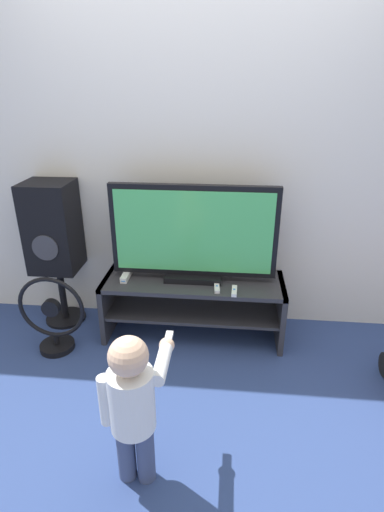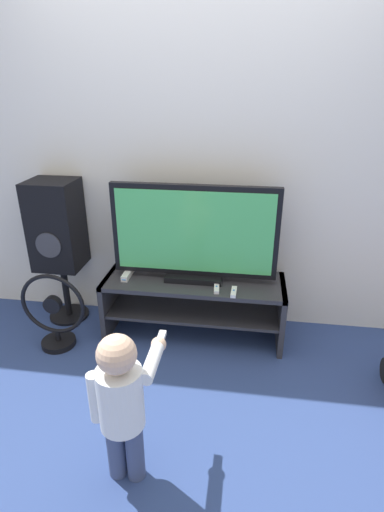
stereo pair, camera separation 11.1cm
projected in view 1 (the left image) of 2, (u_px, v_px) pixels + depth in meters
ground_plane at (190, 351)px, 2.79m from camera, size 16.00×16.00×0.00m
wall_back at (198, 149)px, 2.73m from camera, size 10.00×0.06×2.60m
tv_stand at (193, 298)px, 2.86m from camera, size 1.27×0.43×0.45m
television at (194, 235)px, 2.68m from camera, size 1.13×0.20×0.67m
game_console at (127, 275)px, 2.83m from camera, size 0.05×0.20×0.04m
remote_primary at (234, 291)px, 2.63m from camera, size 0.04×0.13×0.03m
remote_secondary at (217, 287)px, 2.68m from camera, size 0.04×0.13×0.03m
child at (133, 400)px, 1.73m from camera, size 0.30×0.45×0.79m
speaker_tower at (53, 231)px, 2.86m from camera, size 0.34×0.32×1.10m
floor_fan at (53, 318)px, 2.71m from camera, size 0.46×0.24×0.56m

